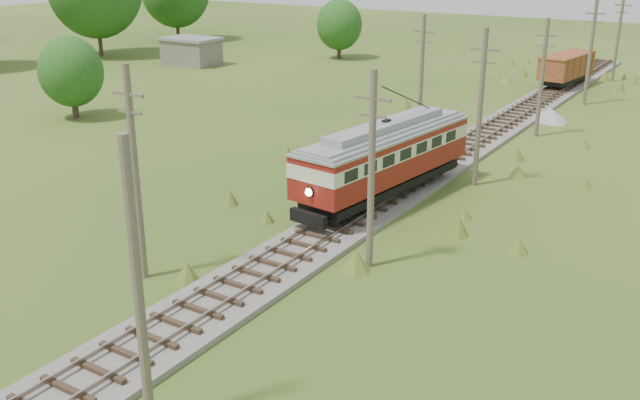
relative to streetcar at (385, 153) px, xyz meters
The scene contains 15 objects.
railbed_main 8.61m from the streetcar, 90.00° to the left, with size 3.60×96.00×0.57m.
streetcar is the anchor object (origin of this frame).
gondola 37.95m from the streetcar, 90.00° to the left, with size 3.58×8.35×2.69m.
gravel_pile 23.71m from the streetcar, 83.67° to the left, with size 2.85×3.02×1.04m.
utility_pole_r_1 21.06m from the streetcar, 81.51° to the right, with size 0.30×0.30×8.80m.
utility_pole_r_2 8.61m from the streetcar, 66.98° to the right, with size 1.60×0.30×8.60m.
utility_pole_r_3 6.43m from the streetcar, 58.56° to the left, with size 1.60×0.30×9.00m.
utility_pole_r_4 18.55m from the streetcar, 80.66° to the left, with size 1.60×0.30×8.40m.
utility_pole_r_5 31.47m from the streetcar, 83.79° to the left, with size 1.60×0.30×8.90m.
utility_pole_r_6 44.39m from the streetcar, 85.86° to the left, with size 1.60×0.30×8.70m.
utility_pole_l_a 14.52m from the streetcar, 106.97° to the right, with size 1.60×0.30×9.00m.
utility_pole_l_b 15.03m from the streetcar, 107.54° to the left, with size 1.60×0.30×8.60m.
tree_mid_a 50.69m from the streetcar, 123.54° to the left, with size 5.46×5.46×7.03m.
tree_mid_c 30.31m from the streetcar, behind, with size 5.04×5.04×6.49m.
shed 49.56m from the streetcar, 143.84° to the left, with size 6.40×4.40×3.10m.
Camera 1 is at (16.54, -7.04, 13.31)m, focal length 40.00 mm.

